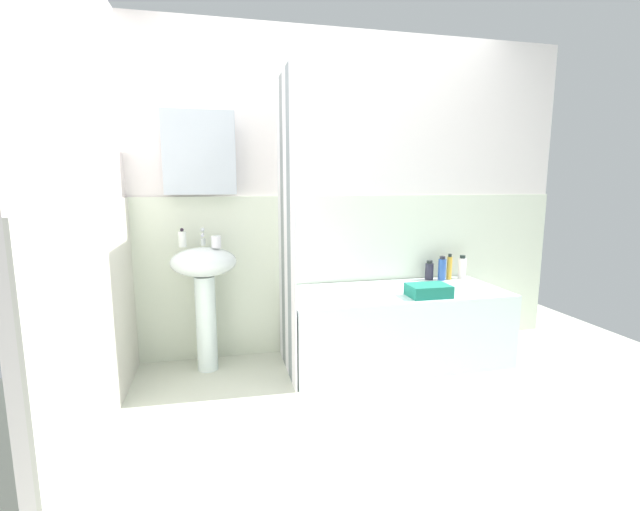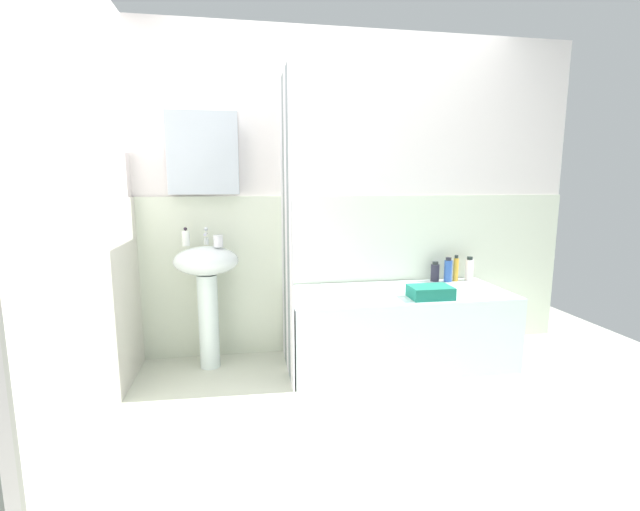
# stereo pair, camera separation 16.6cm
# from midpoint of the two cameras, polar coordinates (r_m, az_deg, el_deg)

# --- Properties ---
(ground_plane) EXTENTS (4.80, 5.60, 0.04)m
(ground_plane) POSITION_cam_midpoint_polar(r_m,az_deg,el_deg) (2.56, 9.29, -21.71)
(ground_plane) COLOR beige
(wall_back_tiled) EXTENTS (3.60, 0.18, 2.40)m
(wall_back_tiled) POSITION_cam_midpoint_polar(r_m,az_deg,el_deg) (3.38, 0.54, 6.76)
(wall_back_tiled) COLOR silver
(wall_back_tiled) RESTS_ON ground_plane
(wall_left_tiled) EXTENTS (0.07, 1.81, 2.40)m
(wall_left_tiled) POSITION_cam_midpoint_polar(r_m,az_deg,el_deg) (2.47, -29.83, 3.98)
(wall_left_tiled) COLOR white
(wall_left_tiled) RESTS_ON ground_plane
(sink) EXTENTS (0.44, 0.34, 0.87)m
(sink) POSITION_cam_midpoint_polar(r_m,az_deg,el_deg) (3.12, -16.26, -3.21)
(sink) COLOR white
(sink) RESTS_ON ground_plane
(faucet) EXTENTS (0.03, 0.12, 0.12)m
(faucet) POSITION_cam_midpoint_polar(r_m,az_deg,el_deg) (3.15, -16.43, 2.31)
(faucet) COLOR silver
(faucet) RESTS_ON sink
(soap_dispenser) EXTENTS (0.05, 0.05, 0.13)m
(soap_dispenser) POSITION_cam_midpoint_polar(r_m,az_deg,el_deg) (3.14, -18.89, 2.06)
(soap_dispenser) COLOR white
(soap_dispenser) RESTS_ON sink
(toothbrush_cup) EXTENTS (0.06, 0.06, 0.08)m
(toothbrush_cup) POSITION_cam_midpoint_polar(r_m,az_deg,el_deg) (3.04, -14.85, 1.73)
(toothbrush_cup) COLOR silver
(toothbrush_cup) RESTS_ON sink
(bathtub) EXTENTS (1.56, 0.68, 0.53)m
(bathtub) POSITION_cam_midpoint_polar(r_m,az_deg,el_deg) (3.28, 8.29, -9.01)
(bathtub) COLOR white
(bathtub) RESTS_ON ground_plane
(shower_curtain) EXTENTS (0.01, 0.68, 2.00)m
(shower_curtain) POSITION_cam_midpoint_polar(r_m,az_deg,el_deg) (2.93, -6.03, 3.55)
(shower_curtain) COLOR white
(shower_curtain) RESTS_ON ground_plane
(conditioner_bottle) EXTENTS (0.06, 0.06, 0.19)m
(conditioner_bottle) POSITION_cam_midpoint_polar(r_m,az_deg,el_deg) (3.72, 16.74, -1.51)
(conditioner_bottle) COLOR white
(conditioner_bottle) RESTS_ON bathtub
(body_wash_bottle) EXTENTS (0.04, 0.04, 0.21)m
(body_wash_bottle) POSITION_cam_midpoint_polar(r_m,az_deg,el_deg) (3.65, 15.20, -1.50)
(body_wash_bottle) COLOR gold
(body_wash_bottle) RESTS_ON bathtub
(shampoo_bottle) EXTENTS (0.06, 0.06, 0.19)m
(shampoo_bottle) POSITION_cam_midpoint_polar(r_m,az_deg,el_deg) (3.61, 14.28, -1.69)
(shampoo_bottle) COLOR #2F56A4
(shampoo_bottle) RESTS_ON bathtub
(lotion_bottle) EXTENTS (0.07, 0.07, 0.16)m
(lotion_bottle) POSITION_cam_midpoint_polar(r_m,az_deg,el_deg) (3.60, 12.71, -1.95)
(lotion_bottle) COLOR #262433
(lotion_bottle) RESTS_ON bathtub
(towel_folded) EXTENTS (0.28, 0.20, 0.08)m
(towel_folded) POSITION_cam_midpoint_polar(r_m,az_deg,el_deg) (3.08, 12.39, -4.47)
(towel_folded) COLOR #1D7863
(towel_folded) RESTS_ON bathtub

